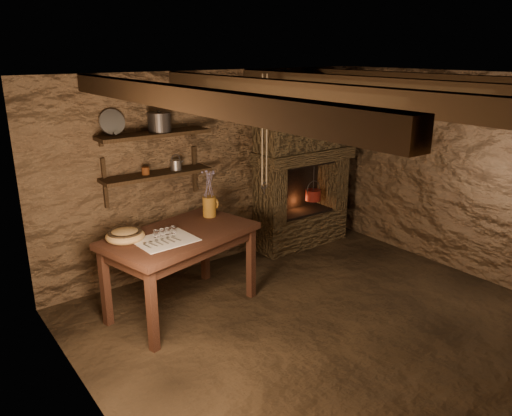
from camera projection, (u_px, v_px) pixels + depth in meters
floor at (323, 323)px, 5.01m from camera, size 4.50×4.50×0.00m
back_wall at (214, 170)px, 6.18m from camera, size 4.50×0.04×2.40m
left_wall at (89, 271)px, 3.37m from camera, size 0.04×4.00×2.40m
right_wall at (465, 175)px, 5.92m from camera, size 0.04×4.00×2.40m
ceiling at (335, 77)px, 4.28m from camera, size 4.50×4.00×0.04m
beam_far_left at (180, 98)px, 3.46m from camera, size 0.14×3.95×0.16m
beam_mid_left at (290, 91)px, 4.02m from camera, size 0.14×3.95×0.16m
beam_mid_right at (373, 86)px, 4.59m from camera, size 0.14×3.95×0.16m
beam_far_right at (437, 82)px, 5.16m from camera, size 0.14×3.95×0.16m
shelf_lower at (157, 175)px, 5.54m from camera, size 1.25×0.30×0.04m
shelf_upper at (154, 134)px, 5.40m from camera, size 1.25×0.30×0.04m
hearth at (303, 159)px, 6.70m from camera, size 1.43×0.51×2.30m
work_table at (182, 269)px, 5.15m from camera, size 1.68×1.20×0.87m
linen_cloth at (165, 240)px, 4.81m from camera, size 0.58×0.48×0.01m
pewter_cutlery_row at (166, 240)px, 4.80m from camera, size 0.47×0.20×0.01m
drinking_glasses at (162, 233)px, 4.89m from camera, size 0.18×0.05×0.07m
stoneware_jug at (209, 197)px, 5.45m from camera, size 0.19×0.19×0.52m
wooden_bowl at (125, 236)px, 4.81m from camera, size 0.44×0.44×0.13m
iron_stockpot at (159, 123)px, 5.41m from camera, size 0.33×0.33×0.19m
tin_pan at (112, 122)px, 5.19m from camera, size 0.27×0.12×0.27m
small_kettle at (176, 165)px, 5.65m from camera, size 0.18×0.15×0.17m
rusty_tin at (146, 171)px, 5.45m from camera, size 0.10×0.10×0.08m
red_pot at (313, 194)px, 6.92m from camera, size 0.28×0.28×0.54m
hanging_ropes at (265, 131)px, 5.29m from camera, size 0.08×0.08×1.20m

